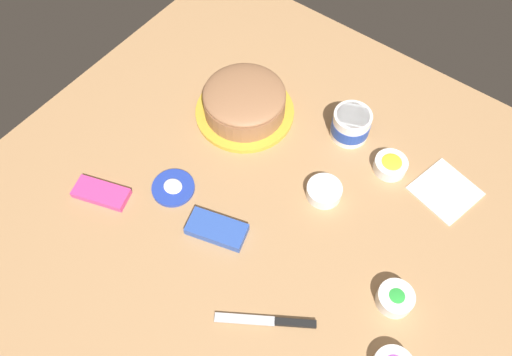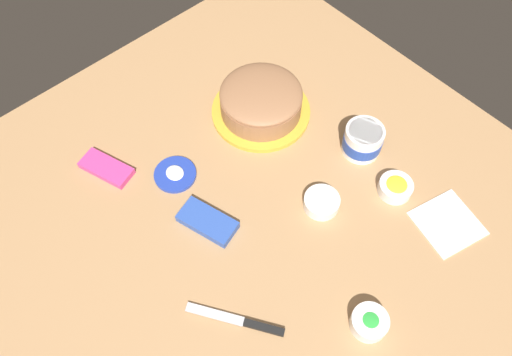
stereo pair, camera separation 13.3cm
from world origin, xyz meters
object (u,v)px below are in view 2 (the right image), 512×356
at_px(frosting_tub, 363,140).
at_px(candy_box_upper, 106,168).
at_px(frosted_cake, 261,102).
at_px(sprinkle_bowl_pink, 322,202).
at_px(sprinkle_bowl_yellow, 396,187).
at_px(paper_napkin, 448,223).
at_px(frosting_tub_lid, 175,174).
at_px(spreading_knife, 244,322).
at_px(candy_box_lower, 208,222).
at_px(sprinkle_bowl_green, 369,322).

relative_size(frosting_tub, candy_box_upper, 0.74).
bearing_deg(frosted_cake, sprinkle_bowl_pink, 164.61).
relative_size(sprinkle_bowl_yellow, paper_napkin, 0.60).
xyz_separation_m(frosting_tub_lid, sprinkle_bowl_yellow, (-0.43, -0.41, 0.01)).
height_order(spreading_knife, candy_box_lower, candy_box_lower).
height_order(frosted_cake, paper_napkin, frosted_cake).
distance_m(frosting_tub, candy_box_upper, 0.71).
bearing_deg(sprinkle_bowl_green, frosted_cake, -20.76).
xyz_separation_m(sprinkle_bowl_pink, candy_box_lower, (0.16, 0.26, -0.01)).
xyz_separation_m(frosted_cake, paper_napkin, (-0.59, -0.11, -0.05)).
distance_m(frosting_tub, sprinkle_bowl_pink, 0.22).
bearing_deg(paper_napkin, candy_box_lower, 48.04).
xyz_separation_m(candy_box_upper, paper_napkin, (-0.73, -0.56, -0.01)).
height_order(frosting_tub_lid, paper_napkin, frosting_tub_lid).
bearing_deg(frosting_tub, sprinkle_bowl_green, 133.79).
bearing_deg(sprinkle_bowl_pink, frosting_tub_lid, 34.50).
distance_m(sprinkle_bowl_yellow, candy_box_lower, 0.50).
height_order(sprinkle_bowl_pink, candy_box_lower, sprinkle_bowl_pink).
bearing_deg(sprinkle_bowl_yellow, candy_box_lower, 59.20).
distance_m(frosted_cake, sprinkle_bowl_yellow, 0.45).
height_order(spreading_knife, sprinkle_bowl_yellow, sprinkle_bowl_yellow).
bearing_deg(paper_napkin, frosting_tub_lid, 36.37).
height_order(frosting_tub, sprinkle_bowl_pink, frosting_tub).
relative_size(sprinkle_bowl_green, paper_napkin, 0.58).
xyz_separation_m(frosting_tub, sprinkle_bowl_yellow, (-0.15, 0.03, -0.02)).
height_order(frosted_cake, frosting_tub, frosted_cake).
height_order(frosting_tub_lid, candy_box_upper, candy_box_upper).
relative_size(candy_box_lower, paper_napkin, 1.00).
height_order(spreading_knife, sprinkle_bowl_pink, sprinkle_bowl_pink).
distance_m(spreading_knife, sprinkle_bowl_yellow, 0.53).
bearing_deg(sprinkle_bowl_yellow, frosted_cake, 10.98).
height_order(frosted_cake, frosting_tub_lid, frosted_cake).
bearing_deg(paper_napkin, sprinkle_bowl_pink, 38.67).
bearing_deg(paper_napkin, frosting_tub, -1.36).
xyz_separation_m(sprinkle_bowl_green, candy_box_upper, (0.76, 0.21, -0.01)).
relative_size(frosting_tub, sprinkle_bowl_yellow, 1.21).
bearing_deg(frosted_cake, frosting_tub, -157.25).
distance_m(spreading_knife, candy_box_upper, 0.57).
xyz_separation_m(frosting_tub, sprinkle_bowl_green, (-0.34, 0.36, -0.02)).
bearing_deg(paper_napkin, sprinkle_bowl_green, 95.74).
bearing_deg(candy_box_upper, frosted_cake, -125.40).
bearing_deg(candy_box_lower, candy_box_upper, 1.42).
xyz_separation_m(sprinkle_bowl_green, paper_napkin, (0.04, -0.35, -0.02)).
xyz_separation_m(frosting_tub_lid, spreading_knife, (-0.43, 0.13, -0.00)).
distance_m(frosting_tub, sprinkle_bowl_green, 0.50).
height_order(sprinkle_bowl_green, candy_box_lower, sprinkle_bowl_green).
distance_m(spreading_knife, candy_box_lower, 0.27).
xyz_separation_m(frosted_cake, sprinkle_bowl_yellow, (-0.44, -0.08, -0.03)).
bearing_deg(sprinkle_bowl_yellow, sprinkle_bowl_green, 120.62).
bearing_deg(sprinkle_bowl_green, frosting_tub_lid, 7.56).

